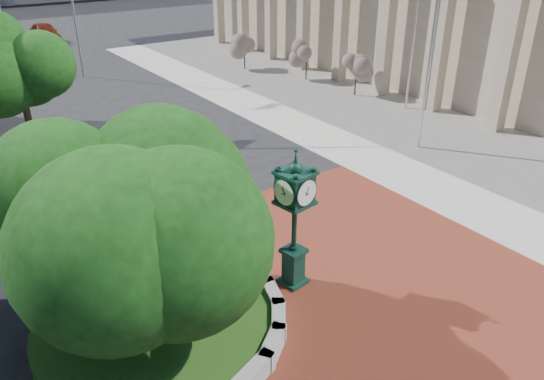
# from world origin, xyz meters

# --- Properties ---
(ground) EXTENTS (200.00, 200.00, 0.00)m
(ground) POSITION_xyz_m (0.00, 0.00, 0.00)
(ground) COLOR black
(ground) RESTS_ON ground
(plaza) EXTENTS (12.00, 12.00, 0.04)m
(plaza) POSITION_xyz_m (0.00, -1.00, 0.02)
(plaza) COLOR maroon
(plaza) RESTS_ON ground
(sidewalk) EXTENTS (20.00, 50.00, 0.04)m
(sidewalk) POSITION_xyz_m (16.00, 10.00, 0.02)
(sidewalk) COLOR #9E9B93
(sidewalk) RESTS_ON ground
(planter_wall) EXTENTS (2.96, 6.77, 0.54)m
(planter_wall) POSITION_xyz_m (-2.71, -0.00, 0.27)
(planter_wall) COLOR #9E9B93
(planter_wall) RESTS_ON ground
(grass_bed) EXTENTS (6.10, 6.10, 0.40)m
(grass_bed) POSITION_xyz_m (-5.00, 0.00, 0.20)
(grass_bed) COLOR #1D4814
(grass_bed) RESTS_ON ground
(civic_building) EXTENTS (17.35, 44.00, 8.60)m
(civic_building) POSITION_xyz_m (23.60, 12.00, 4.33)
(civic_building) COLOR tan
(civic_building) RESTS_ON ground
(tree_planter) EXTENTS (5.20, 5.20, 6.33)m
(tree_planter) POSITION_xyz_m (-5.00, 0.00, 3.72)
(tree_planter) COLOR #38281C
(tree_planter) RESTS_ON ground
(tree_street) EXTENTS (4.40, 4.40, 5.45)m
(tree_street) POSITION_xyz_m (-4.00, 18.00, 3.24)
(tree_street) COLOR #38281C
(tree_street) RESTS_ON ground
(post_clock) EXTENTS (0.98, 0.98, 4.19)m
(post_clock) POSITION_xyz_m (-0.86, -0.47, 2.30)
(post_clock) COLOR black
(post_clock) RESTS_ON ground
(parked_car) EXTENTS (2.08, 4.94, 1.67)m
(parked_car) POSITION_xyz_m (2.76, 41.33, 0.83)
(parked_car) COLOR #5A1A0C
(parked_car) RESTS_ON ground
(flagpole_a) EXTENTS (1.69, 0.62, 11.16)m
(flagpole_a) POSITION_xyz_m (10.45, 4.61, 5.72)
(flagpole_a) COLOR silver
(flagpole_a) RESTS_ON ground
(flagpole_b) EXTENTS (1.58, 0.42, 10.26)m
(flagpole_b) POSITION_xyz_m (14.51, 9.08, 5.26)
(flagpole_b) COLOR silver
(flagpole_b) RESTS_ON ground
(street_lamp_near) EXTENTS (1.85, 0.34, 8.25)m
(street_lamp_near) POSITION_xyz_m (1.81, 26.96, 4.84)
(street_lamp_near) COLOR slate
(street_lamp_near) RESTS_ON ground
(shrub_near) EXTENTS (1.20, 1.20, 2.20)m
(shrub_near) POSITION_xyz_m (13.93, 12.72, 1.59)
(shrub_near) COLOR #38281C
(shrub_near) RESTS_ON ground
(shrub_mid) EXTENTS (1.20, 1.20, 2.20)m
(shrub_mid) POSITION_xyz_m (13.78, 17.37, 1.59)
(shrub_mid) COLOR #38281C
(shrub_mid) RESTS_ON ground
(shrub_far) EXTENTS (1.20, 1.20, 2.20)m
(shrub_far) POSITION_xyz_m (11.99, 22.36, 1.59)
(shrub_far) COLOR #38281C
(shrub_far) RESTS_ON ground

